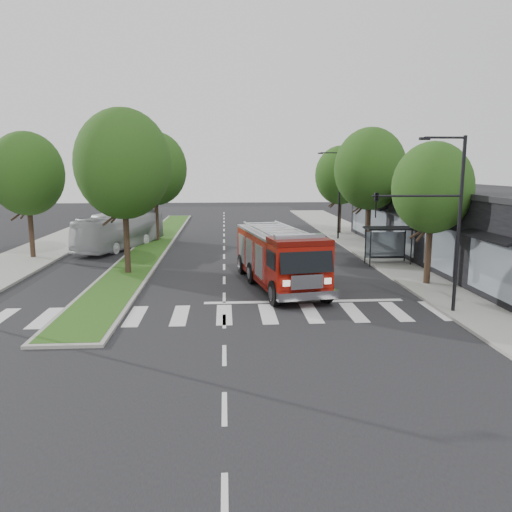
{
  "coord_description": "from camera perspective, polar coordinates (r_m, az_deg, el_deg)",
  "views": [
    {
      "loc": [
        0.06,
        -24.98,
        6.66
      ],
      "look_at": [
        1.78,
        2.07,
        1.8
      ],
      "focal_mm": 35.0,
      "sensor_mm": 36.0,
      "label": 1
    }
  ],
  "objects": [
    {
      "name": "ground",
      "position": [
        25.86,
        -3.66,
        -4.78
      ],
      "size": [
        140.0,
        140.0,
        0.0
      ],
      "primitive_type": "plane",
      "color": "black",
      "rests_on": "ground"
    },
    {
      "name": "sidewalk_right",
      "position": [
        37.71,
        15.69,
        -0.28
      ],
      "size": [
        5.0,
        80.0,
        0.15
      ],
      "primitive_type": "cube",
      "color": "gray",
      "rests_on": "ground"
    },
    {
      "name": "sidewalk_left",
      "position": [
        38.46,
        -25.82,
        -0.72
      ],
      "size": [
        5.0,
        80.0,
        0.15
      ],
      "primitive_type": "cube",
      "color": "gray",
      "rests_on": "ground"
    },
    {
      "name": "median",
      "position": [
        43.91,
        -11.53,
        1.33
      ],
      "size": [
        3.0,
        50.0,
        0.15
      ],
      "color": "gray",
      "rests_on": "ground"
    },
    {
      "name": "storefront_row",
      "position": [
        39.09,
        22.11,
        3.31
      ],
      "size": [
        8.0,
        30.0,
        5.0
      ],
      "primitive_type": "cube",
      "color": "black",
      "rests_on": "ground"
    },
    {
      "name": "bus_shelter",
      "position": [
        35.26,
        14.83,
        2.29
      ],
      "size": [
        3.2,
        1.6,
        2.61
      ],
      "color": "black",
      "rests_on": "ground"
    },
    {
      "name": "tree_right_near",
      "position": [
        29.33,
        19.49,
        7.34
      ],
      "size": [
        4.4,
        4.4,
        8.05
      ],
      "color": "black",
      "rests_on": "ground"
    },
    {
      "name": "tree_right_mid",
      "position": [
        40.63,
        12.91,
        9.67
      ],
      "size": [
        5.6,
        5.6,
        9.72
      ],
      "color": "black",
      "rests_on": "ground"
    },
    {
      "name": "tree_right_far",
      "position": [
        50.31,
        9.63,
        9.08
      ],
      "size": [
        5.0,
        5.0,
        8.73
      ],
      "color": "black",
      "rests_on": "ground"
    },
    {
      "name": "tree_median_near",
      "position": [
        31.57,
        -14.94,
        10.1
      ],
      "size": [
        5.8,
        5.8,
        10.16
      ],
      "color": "black",
      "rests_on": "ground"
    },
    {
      "name": "tree_median_far",
      "position": [
        45.39,
        -11.47,
        9.74
      ],
      "size": [
        5.6,
        5.6,
        9.72
      ],
      "color": "black",
      "rests_on": "ground"
    },
    {
      "name": "tree_left_mid",
      "position": [
        39.57,
        -24.74,
        8.52
      ],
      "size": [
        5.2,
        5.2,
        9.16
      ],
      "color": "black",
      "rests_on": "ground"
    },
    {
      "name": "streetlight_right_near",
      "position": [
        23.6,
        20.33,
        4.69
      ],
      "size": [
        4.08,
        0.22,
        8.0
      ],
      "color": "black",
      "rests_on": "ground"
    },
    {
      "name": "streetlight_right_far",
      "position": [
        46.2,
        9.31,
        7.32
      ],
      "size": [
        2.11,
        0.2,
        8.0
      ],
      "color": "black",
      "rests_on": "ground"
    },
    {
      "name": "fire_engine",
      "position": [
        27.92,
        2.67,
        -0.21
      ],
      "size": [
        4.59,
        10.21,
        3.41
      ],
      "rotation": [
        0.0,
        0.0,
        0.18
      ],
      "color": "#530904",
      "rests_on": "ground"
    },
    {
      "name": "city_bus",
      "position": [
        42.74,
        -15.18,
        2.85
      ],
      "size": [
        5.85,
        10.89,
        2.97
      ],
      "primitive_type": "imported",
      "rotation": [
        0.0,
        0.0,
        -0.33
      ],
      "color": "silver",
      "rests_on": "ground"
    }
  ]
}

